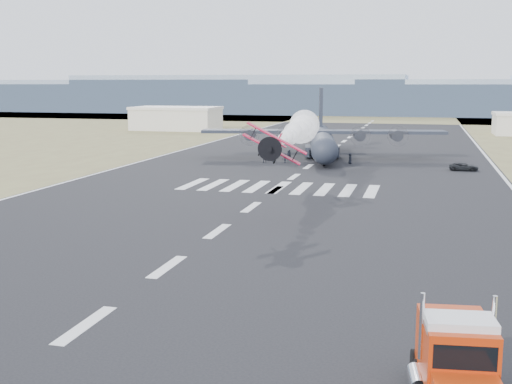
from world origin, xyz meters
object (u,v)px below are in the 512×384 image
at_px(aerobatic_biplane, 273,145).
at_px(crew_d, 310,155).
at_px(hangar_left, 176,118).
at_px(crew_a, 289,154).
at_px(transport_aircraft, 322,140).
at_px(crew_h, 318,156).
at_px(semi_truck, 457,364).
at_px(support_vehicle, 464,167).
at_px(crew_f, 265,157).
at_px(crew_g, 288,156).
at_px(crew_b, 273,156).
at_px(crew_e, 350,159).
at_px(crew_c, 285,158).

bearing_deg(aerobatic_biplane, crew_d, 92.95).
distance_m(hangar_left, crew_a, 78.26).
height_order(transport_aircraft, crew_h, transport_aircraft).
bearing_deg(transport_aircraft, hangar_left, 120.88).
bearing_deg(semi_truck, support_vehicle, 79.43).
relative_size(aerobatic_biplane, crew_a, 3.74).
relative_size(semi_truck, crew_f, 5.11).
bearing_deg(crew_a, crew_g, 67.47).
height_order(semi_truck, crew_b, semi_truck).
xyz_separation_m(hangar_left, crew_b, (44.87, -68.28, -2.47)).
xyz_separation_m(crew_a, crew_h, (5.50, -1.40, 0.01)).
height_order(crew_a, crew_d, crew_d).
relative_size(crew_e, crew_f, 1.00).
bearing_deg(crew_d, crew_e, 30.13).
bearing_deg(semi_truck, transport_aircraft, 95.07).
relative_size(crew_c, crew_h, 1.03).
bearing_deg(crew_b, crew_g, 152.64).
xyz_separation_m(transport_aircraft, crew_f, (-8.32, -10.29, -2.35)).
height_order(support_vehicle, crew_h, crew_h).
height_order(hangar_left, crew_e, hangar_left).
bearing_deg(semi_truck, hangar_left, 108.39).
distance_m(support_vehicle, crew_f, 32.64).
height_order(semi_truck, crew_c, semi_truck).
xyz_separation_m(crew_b, crew_c, (2.39, -0.95, -0.11)).
bearing_deg(crew_d, crew_h, 27.84).
bearing_deg(semi_truck, crew_d, 96.57).
bearing_deg(crew_e, crew_b, 78.07).
bearing_deg(crew_d, crew_g, -74.65).
bearing_deg(crew_e, crew_f, 82.81).
bearing_deg(crew_b, aerobatic_biplane, 31.04).
xyz_separation_m(semi_truck, crew_f, (-28.04, 79.99, -1.09)).
height_order(aerobatic_biplane, crew_g, aerobatic_biplane).
xyz_separation_m(support_vehicle, crew_g, (-29.10, 5.77, 0.27)).
bearing_deg(crew_d, crew_c, -54.36).
height_order(aerobatic_biplane, crew_c, aerobatic_biplane).
height_order(hangar_left, crew_g, hangar_left).
relative_size(crew_a, crew_c, 0.95).
xyz_separation_m(transport_aircraft, support_vehicle, (24.24, -12.52, -2.63)).
xyz_separation_m(semi_truck, crew_d, (-21.30, 86.56, -1.15)).
bearing_deg(crew_h, crew_b, 121.90).
xyz_separation_m(crew_a, crew_g, (0.50, -3.23, 0.10)).
height_order(aerobatic_biplane, crew_e, aerobatic_biplane).
distance_m(support_vehicle, crew_c, 29.14).
bearing_deg(transport_aircraft, crew_d, -123.32).
bearing_deg(crew_b, transport_aircraft, 159.39).
height_order(crew_b, crew_g, crew_b).
relative_size(aerobatic_biplane, support_vehicle, 1.34).
distance_m(crew_b, crew_c, 2.58).
xyz_separation_m(support_vehicle, crew_h, (-24.10, 7.60, 0.19)).
relative_size(hangar_left, transport_aircraft, 0.56).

